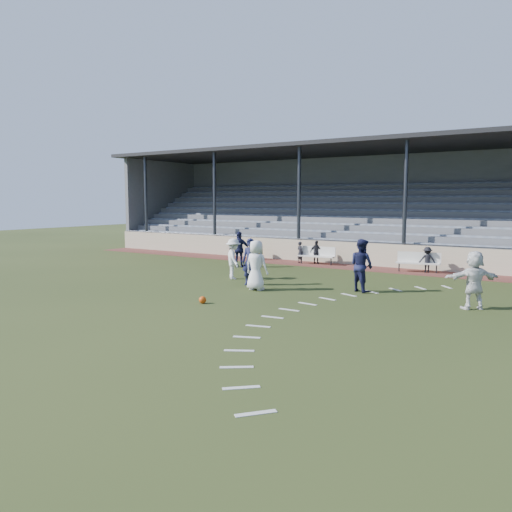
{
  "coord_description": "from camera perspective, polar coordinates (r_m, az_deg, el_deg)",
  "views": [
    {
      "loc": [
        10.3,
        -13.51,
        3.44
      ],
      "look_at": [
        0.0,
        2.5,
        1.3
      ],
      "focal_mm": 35.0,
      "sensor_mm": 36.0,
      "label": 1
    }
  ],
  "objects": [
    {
      "name": "ground",
      "position": [
        17.33,
        -4.49,
        -5.05
      ],
      "size": [
        90.0,
        90.0,
        0.0
      ],
      "primitive_type": "plane",
      "color": "#293415",
      "rests_on": "ground"
    },
    {
      "name": "cinder_track",
      "position": [
        26.35,
        9.46,
        -1.15
      ],
      "size": [
        34.0,
        2.0,
        0.02
      ],
      "primitive_type": "cube",
      "color": "#562722",
      "rests_on": "ground"
    },
    {
      "name": "retaining_wall",
      "position": [
        27.24,
        10.36,
        0.32
      ],
      "size": [
        34.0,
        0.18,
        1.2
      ],
      "primitive_type": "cube",
      "color": "#BBAC90",
      "rests_on": "ground"
    },
    {
      "name": "bench_left",
      "position": [
        26.89,
        7.0,
        0.27
      ],
      "size": [
        2.02,
        0.55,
        0.95
      ],
      "rotation": [
        0.0,
        0.0,
        0.05
      ],
      "color": "silver",
      "rests_on": "cinder_track"
    },
    {
      "name": "bench_right",
      "position": [
        24.99,
        18.07,
        -0.47
      ],
      "size": [
        2.04,
        0.79,
        0.95
      ],
      "rotation": [
        0.0,
        0.0,
        0.17
      ],
      "color": "silver",
      "rests_on": "cinder_track"
    },
    {
      "name": "trash_bin",
      "position": [
        28.9,
        0.04,
        0.44
      ],
      "size": [
        0.52,
        0.52,
        0.83
      ],
      "primitive_type": "cylinder",
      "color": "gold",
      "rests_on": "cinder_track"
    },
    {
      "name": "football",
      "position": [
        16.8,
        -6.12,
        -5.01
      ],
      "size": [
        0.25,
        0.25,
        0.25
      ],
      "primitive_type": "sphere",
      "color": "#C2420B",
      "rests_on": "ground"
    },
    {
      "name": "player_white_lead",
      "position": [
        19.05,
        0.03,
        -1.06
      ],
      "size": [
        0.94,
        0.61,
        1.92
      ],
      "primitive_type": "imported",
      "rotation": [
        0.0,
        0.0,
        3.14
      ],
      "color": "silver",
      "rests_on": "ground"
    },
    {
      "name": "player_navy_lead",
      "position": [
        20.18,
        -0.63,
        -0.66
      ],
      "size": [
        0.8,
        0.63,
        1.91
      ],
      "primitive_type": "imported",
      "rotation": [
        0.0,
        0.0,
        0.29
      ],
      "color": "#141637",
      "rests_on": "ground"
    },
    {
      "name": "player_navy_mid",
      "position": [
        19.17,
        11.98,
        -1.05
      ],
      "size": [
        1.21,
        1.11,
        1.99
      ],
      "primitive_type": "imported",
      "rotation": [
        0.0,
        0.0,
        2.68
      ],
      "color": "#141637",
      "rests_on": "ground"
    },
    {
      "name": "player_white_wing",
      "position": [
        21.78,
        -2.6,
        -0.32
      ],
      "size": [
        1.3,
        1.25,
        1.78
      ],
      "primitive_type": "imported",
      "rotation": [
        0.0,
        0.0,
        2.42
      ],
      "color": "silver",
      "rests_on": "ground"
    },
    {
      "name": "player_navy_wing",
      "position": [
        25.57,
        -1.9,
        0.75
      ],
      "size": [
        1.16,
        0.78,
        1.84
      ],
      "primitive_type": "imported",
      "rotation": [
        0.0,
        0.0,
        3.47
      ],
      "color": "#141637",
      "rests_on": "ground"
    },
    {
      "name": "player_white_back",
      "position": [
        17.18,
        23.64,
        -2.52
      ],
      "size": [
        1.72,
        1.47,
        1.87
      ],
      "primitive_type": "imported",
      "rotation": [
        0.0,
        0.0,
        3.78
      ],
      "color": "silver",
      "rests_on": "ground"
    },
    {
      "name": "sub_left_near",
      "position": [
        27.23,
        5.07,
        0.42
      ],
      "size": [
        0.51,
        0.43,
        1.18
      ],
      "primitive_type": "imported",
      "rotation": [
        0.0,
        0.0,
        2.73
      ],
      "color": "black",
      "rests_on": "cinder_track"
    },
    {
      "name": "sub_left_far",
      "position": [
        27.01,
        6.94,
        0.43
      ],
      "size": [
        0.77,
        0.4,
        1.25
      ],
      "primitive_type": "imported",
      "rotation": [
        0.0,
        0.0,
        3.28
      ],
      "color": "black",
      "rests_on": "cinder_track"
    },
    {
      "name": "sub_right",
      "position": [
        24.98,
        18.98,
        -0.4
      ],
      "size": [
        0.89,
        0.69,
        1.22
      ],
      "primitive_type": "imported",
      "rotation": [
        0.0,
        0.0,
        3.48
      ],
      "color": "black",
      "rests_on": "cinder_track"
    },
    {
      "name": "grandstand",
      "position": [
        31.52,
        13.71,
        3.98
      ],
      "size": [
        34.6,
        9.0,
        6.61
      ],
      "color": "slate",
      "rests_on": "ground"
    },
    {
      "name": "penalty_arc",
      "position": [
        15.25,
        8.02,
        -6.67
      ],
      "size": [
        3.89,
        14.63,
        0.01
      ],
      "color": "silver",
      "rests_on": "ground"
    }
  ]
}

